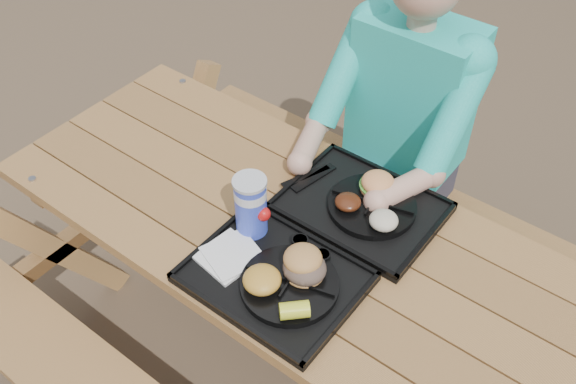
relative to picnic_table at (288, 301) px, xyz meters
The scene contains 18 objects.
ground 0.38m from the picnic_table, ahead, with size 60.00×60.00×0.00m, color #999999.
picnic_table is the anchor object (origin of this frame).
tray_near 0.44m from the picnic_table, 62.57° to the right, with size 0.45×0.35×0.02m, color black.
tray_far 0.45m from the picnic_table, 51.62° to the left, with size 0.45×0.35×0.02m, color black.
plate_near 0.47m from the picnic_table, 51.58° to the right, with size 0.26×0.26×0.02m, color black.
plate_far 0.48m from the picnic_table, 47.66° to the left, with size 0.26×0.26×0.02m, color black.
napkin_stack 0.46m from the picnic_table, 101.28° to the right, with size 0.14×0.14×0.02m, color white.
soda_cup 0.50m from the picnic_table, 122.06° to the right, with size 0.09×0.09×0.18m, color #1B32CC.
condiment_bbq 0.42m from the picnic_table, 34.52° to the right, with size 0.05×0.05×0.03m, color black.
condiment_mustard 0.45m from the picnic_table, 21.20° to the right, with size 0.04×0.04×0.03m, color gold.
sandwich 0.52m from the picnic_table, 41.22° to the right, with size 0.11×0.11×0.11m, color #C68746, non-canonical shape.
mac_cheese 0.51m from the picnic_table, 67.20° to the right, with size 0.10×0.10×0.05m, color gold.
corn_cob 0.56m from the picnic_table, 49.93° to the right, with size 0.07×0.07×0.04m, color yellow, non-canonical shape.
cutlery_far 0.44m from the picnic_table, 102.80° to the left, with size 0.03×0.17×0.01m, color black.
burger 0.54m from the picnic_table, 58.18° to the left, with size 0.10×0.10×0.09m, color #F59856, non-canonical shape.
baked_beans 0.47m from the picnic_table, 48.39° to the left, with size 0.08×0.08×0.03m, color #4B200F.
potato_salad 0.51m from the picnic_table, 28.02° to the left, with size 0.08×0.08×0.05m, color beige.
diner 0.67m from the picnic_table, 86.58° to the left, with size 0.48×0.84×1.28m, color #1995B4, non-canonical shape.
Camera 1 is at (0.77, -1.01, 2.12)m, focal length 40.00 mm.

